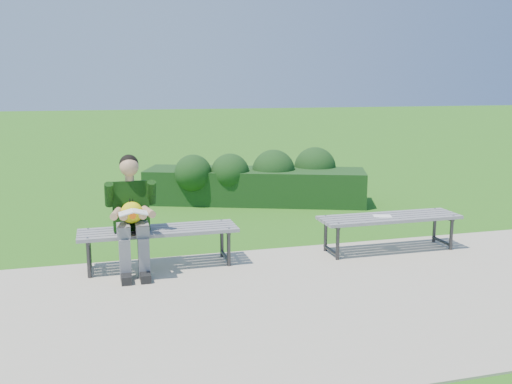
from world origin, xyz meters
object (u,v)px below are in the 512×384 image
Objects in this scene: seated_boy at (131,211)px; paper_sheet at (382,216)px; bench_left at (159,233)px; hedge at (258,180)px; bench_right at (389,220)px.

seated_boy reaches higher than paper_sheet.
hedge is at bearing 57.19° from bench_left.
seated_boy reaches higher than bench_left.
paper_sheet is at bearing -0.44° from seated_boy.
bench_right is at bearing -77.14° from hedge.
paper_sheet is (3.07, -0.02, -0.24)m from seated_boy.
hedge is 2.20× the size of bench_right.
hedge is at bearing 54.40° from seated_boy.
seated_boy is 5.07× the size of paper_sheet.
hedge is at bearing 101.24° from paper_sheet.
hedge reaches higher than bench_left.
seated_boy is (-0.30, -0.09, 0.30)m from bench_left.
bench_left is at bearing -122.81° from hedge.
seated_boy is at bearing 179.58° from bench_right.
bench_right is 0.12m from paper_sheet.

